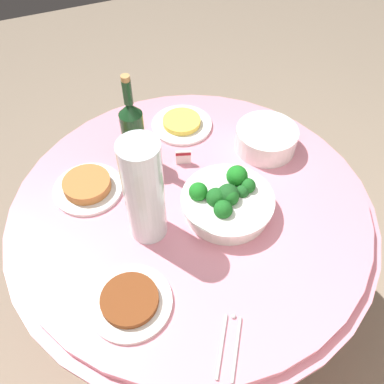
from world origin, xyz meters
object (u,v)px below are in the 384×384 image
food_plate_peanuts (87,186)px  food_plate_fried_egg (182,123)px  broccoli_bowl (227,201)px  decorative_fruit_vase (145,197)px  serving_tongs (229,344)px  food_plate_stir_fry (130,301)px  wine_bottle (133,132)px  plate_stack (266,139)px  label_placard_front (183,157)px

food_plate_peanuts → food_plate_fried_egg: bearing=-156.1°
broccoli_bowl → decorative_fruit_vase: (0.24, -0.02, 0.11)m
serving_tongs → food_plate_stir_fry: size_ratio=0.72×
wine_bottle → food_plate_fried_egg: 0.26m
plate_stack → wine_bottle: wine_bottle is taller
plate_stack → food_plate_peanuts: size_ratio=0.95×
plate_stack → label_placard_front: bearing=-7.3°
decorative_fruit_vase → serving_tongs: size_ratio=2.16×
plate_stack → food_plate_stir_fry: 0.72m
plate_stack → food_plate_peanuts: plate_stack is taller
plate_stack → wine_bottle: size_ratio=0.62×
broccoli_bowl → wine_bottle: 0.37m
decorative_fruit_vase → serving_tongs: bearing=99.8°
broccoli_bowl → serving_tongs: bearing=65.5°
plate_stack → food_plate_fried_egg: 0.31m
broccoli_bowl → food_plate_fried_egg: 0.42m
wine_bottle → food_plate_stir_fry: size_ratio=1.53×
label_placard_front → broccoli_bowl: bearing=101.0°
decorative_fruit_vase → food_plate_stir_fry: decorative_fruit_vase is taller
food_plate_stir_fry → plate_stack: bearing=-147.9°
wine_bottle → decorative_fruit_vase: (0.05, 0.29, 0.02)m
broccoli_bowl → decorative_fruit_vase: decorative_fruit_vase is taller
plate_stack → serving_tongs: bearing=54.1°
plate_stack → label_placard_front: plate_stack is taller
broccoli_bowl → food_plate_fried_egg: broccoli_bowl is taller
serving_tongs → food_plate_stir_fry: bearing=-45.9°
plate_stack → decorative_fruit_vase: 0.53m
wine_bottle → decorative_fruit_vase: decorative_fruit_vase is taller
broccoli_bowl → serving_tongs: 0.42m
broccoli_bowl → food_plate_peanuts: size_ratio=1.27×
label_placard_front → plate_stack: bearing=172.7°
food_plate_fried_egg → food_plate_stir_fry: bearing=57.5°
food_plate_stir_fry → label_placard_front: bearing=-127.1°
serving_tongs → label_placard_front: size_ratio=2.86×
wine_bottle → decorative_fruit_vase: 0.29m
food_plate_fried_egg → food_plate_peanuts: size_ratio=1.00×
broccoli_bowl → decorative_fruit_vase: size_ratio=0.82×
decorative_fruit_vase → serving_tongs: 0.43m
food_plate_stir_fry → broccoli_bowl: bearing=-153.3°
wine_bottle → food_plate_peanuts: 0.23m
plate_stack → food_plate_fried_egg: size_ratio=0.95×
food_plate_fried_egg → food_plate_peanuts: food_plate_peanuts is taller
decorative_fruit_vase → wine_bottle: bearing=-100.8°
decorative_fruit_vase → food_plate_peanuts: size_ratio=1.55×
food_plate_fried_egg → label_placard_front: size_ratio=4.00×
wine_bottle → food_plate_stir_fry: bearing=70.4°
decorative_fruit_vase → food_plate_peanuts: bearing=-59.4°
broccoli_bowl → food_plate_stir_fry: broccoli_bowl is taller
plate_stack → broccoli_bowl: bearing=39.1°
food_plate_fried_egg → food_plate_peanuts: (0.39, 0.17, 0.01)m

